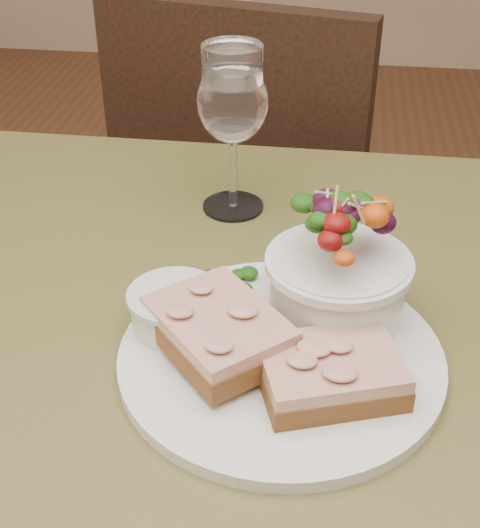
# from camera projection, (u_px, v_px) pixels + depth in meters

# --- Properties ---
(cafe_table) EXTENTS (0.80, 0.80, 0.75)m
(cafe_table) POSITION_uv_depth(u_px,v_px,m) (243.00, 418.00, 0.71)
(cafe_table) COLOR #4C4720
(cafe_table) RESTS_ON ground
(chair_far) EXTENTS (0.50, 0.50, 0.90)m
(chair_far) POSITION_uv_depth(u_px,v_px,m) (263.00, 289.00, 1.49)
(chair_far) COLOR black
(chair_far) RESTS_ON ground
(dinner_plate) EXTENTS (0.28, 0.28, 0.01)m
(dinner_plate) POSITION_uv_depth(u_px,v_px,m) (281.00, 357.00, 0.62)
(dinner_plate) COLOR white
(dinner_plate) RESTS_ON cafe_table
(sandwich_front) EXTENTS (0.13, 0.11, 0.03)m
(sandwich_front) POSITION_uv_depth(u_px,v_px,m) (330.00, 372.00, 0.58)
(sandwich_front) COLOR #4A2813
(sandwich_front) RESTS_ON dinner_plate
(sandwich_back) EXTENTS (0.14, 0.15, 0.03)m
(sandwich_back) POSITION_uv_depth(u_px,v_px,m) (219.00, 330.00, 0.61)
(sandwich_back) COLOR #4A2813
(sandwich_back) RESTS_ON dinner_plate
(ramekin) EXTENTS (0.08, 0.08, 0.04)m
(ramekin) POSITION_uv_depth(u_px,v_px,m) (175.00, 308.00, 0.64)
(ramekin) COLOR silver
(ramekin) RESTS_ON dinner_plate
(salad_bowl) EXTENTS (0.12, 0.12, 0.13)m
(salad_bowl) POSITION_uv_depth(u_px,v_px,m) (339.00, 260.00, 0.63)
(salad_bowl) COLOR white
(salad_bowl) RESTS_ON dinner_plate
(garnish) EXTENTS (0.05, 0.04, 0.02)m
(garnish) POSITION_uv_depth(u_px,v_px,m) (223.00, 280.00, 0.69)
(garnish) COLOR #0D3B0A
(garnish) RESTS_ON dinner_plate
(wine_glass) EXTENTS (0.08, 0.08, 0.18)m
(wine_glass) POSITION_uv_depth(u_px,v_px,m) (233.00, 106.00, 0.78)
(wine_glass) COLOR white
(wine_glass) RESTS_ON cafe_table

